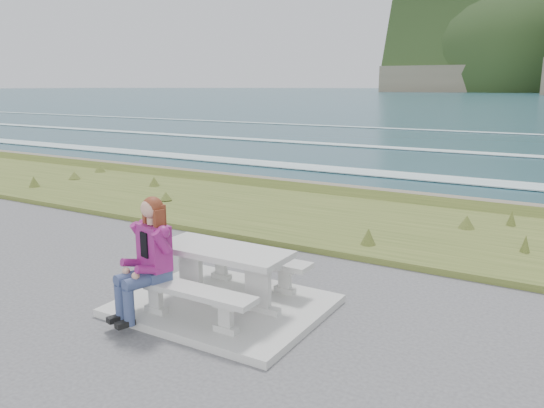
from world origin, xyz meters
name	(u,v)px	position (x,y,z in m)	size (l,w,h in m)	color
concrete_slab	(224,305)	(0.00, 0.00, 0.05)	(2.60, 2.10, 0.10)	#A5A5A0
picnic_table	(223,260)	(0.00, 0.00, 0.68)	(1.80, 0.75, 0.75)	#A5A5A0
bench_landward	(189,295)	(0.00, -0.70, 0.45)	(1.80, 0.35, 0.45)	#A5A5A0
bench_seaward	(252,262)	(0.00, 0.70, 0.45)	(1.80, 0.35, 0.45)	#A5A5A0
grass_verge	(361,225)	(0.00, 5.00, 0.00)	(160.00, 4.50, 0.22)	#3D4E1D
shore_drop	(403,201)	(0.00, 7.90, 0.00)	(160.00, 0.80, 2.20)	#5F5947
ocean	(497,174)	(0.00, 25.09, -1.74)	(1600.00, 1600.00, 0.09)	#1B404C
seated_woman	(144,274)	(-0.59, -0.84, 0.65)	(0.61, 0.84, 1.50)	navy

